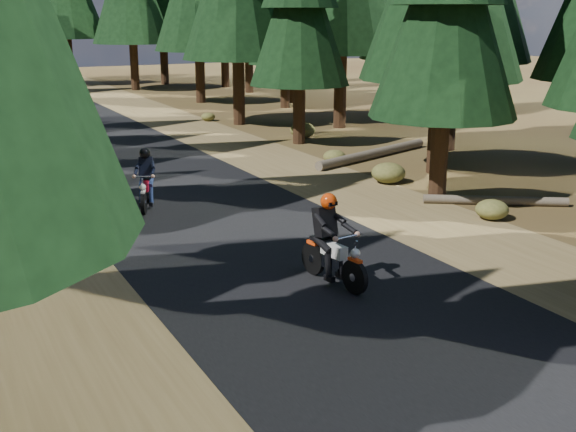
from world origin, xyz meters
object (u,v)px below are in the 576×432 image
object	(u,v)px
log_near	(373,154)
log_far	(495,200)
rider_follow	(146,189)
rider_lead	(333,255)

from	to	relation	value
log_near	log_far	world-z (taller)	log_near
log_far	rider_follow	distance (m)	9.14
rider_follow	log_near	bearing A→B (deg)	-138.21
log_far	rider_follow	bearing A→B (deg)	-171.97
log_far	rider_lead	world-z (taller)	rider_lead
log_far	rider_lead	distance (m)	7.42
rider_lead	rider_follow	distance (m)	7.02
log_near	log_far	size ratio (longest dim) A/B	1.58
log_near	rider_follow	bearing A→B (deg)	178.17
log_near	rider_follow	world-z (taller)	rider_follow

